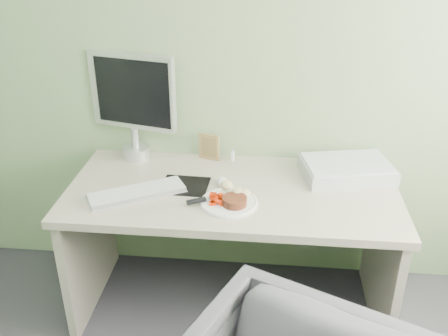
# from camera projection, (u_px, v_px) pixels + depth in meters

# --- Properties ---
(wall_back) EXTENTS (3.50, 0.00, 3.50)m
(wall_back) POSITION_uv_depth(u_px,v_px,m) (240.00, 43.00, 2.47)
(wall_back) COLOR gray
(wall_back) RESTS_ON floor
(desk) EXTENTS (1.60, 0.75, 0.73)m
(desk) POSITION_uv_depth(u_px,v_px,m) (232.00, 220.00, 2.50)
(desk) COLOR #A79F8C
(desk) RESTS_ON floor
(plate) EXTENTS (0.26, 0.26, 0.01)m
(plate) POSITION_uv_depth(u_px,v_px,m) (229.00, 203.00, 2.28)
(plate) COLOR white
(plate) RESTS_ON desk
(steak) EXTENTS (0.14, 0.14, 0.04)m
(steak) POSITION_uv_depth(u_px,v_px,m) (234.00, 201.00, 2.25)
(steak) COLOR black
(steak) RESTS_ON plate
(potato_pile) EXTENTS (0.15, 0.14, 0.07)m
(potato_pile) POSITION_uv_depth(u_px,v_px,m) (237.00, 190.00, 2.30)
(potato_pile) COLOR tan
(potato_pile) RESTS_ON plate
(carrot_heap) EXTENTS (0.07, 0.06, 0.04)m
(carrot_heap) POSITION_uv_depth(u_px,v_px,m) (217.00, 198.00, 2.27)
(carrot_heap) COLOR red
(carrot_heap) RESTS_ON plate
(steak_knife) EXTENTS (0.22, 0.13, 0.02)m
(steak_knife) POSITION_uv_depth(u_px,v_px,m) (204.00, 199.00, 2.27)
(steak_knife) COLOR silver
(steak_knife) RESTS_ON plate
(mousepad) EXTENTS (0.24, 0.21, 0.00)m
(mousepad) POSITION_uv_depth(u_px,v_px,m) (185.00, 186.00, 2.44)
(mousepad) COLOR black
(mousepad) RESTS_ON desk
(keyboard) EXTENTS (0.45, 0.34, 0.02)m
(keyboard) POSITION_uv_depth(u_px,v_px,m) (137.00, 192.00, 2.35)
(keyboard) COLOR white
(keyboard) RESTS_ON desk
(computer_mouse) EXTENTS (0.08, 0.11, 0.03)m
(computer_mouse) POSITION_uv_depth(u_px,v_px,m) (223.00, 182.00, 2.43)
(computer_mouse) COLOR white
(computer_mouse) RESTS_ON desk
(photo_frame) EXTENTS (0.11, 0.05, 0.14)m
(photo_frame) POSITION_uv_depth(u_px,v_px,m) (209.00, 147.00, 2.68)
(photo_frame) COLOR olive
(photo_frame) RESTS_ON desk
(eyedrop_bottle) EXTENTS (0.02, 0.02, 0.07)m
(eyedrop_bottle) POSITION_uv_depth(u_px,v_px,m) (233.00, 155.00, 2.68)
(eyedrop_bottle) COLOR white
(eyedrop_bottle) RESTS_ON desk
(scanner) EXTENTS (0.49, 0.38, 0.07)m
(scanner) POSITION_uv_depth(u_px,v_px,m) (347.00, 170.00, 2.52)
(scanner) COLOR #B6BABE
(scanner) RESTS_ON desk
(monitor) EXTENTS (0.47, 0.18, 0.57)m
(monitor) POSITION_uv_depth(u_px,v_px,m) (133.00, 101.00, 2.60)
(monitor) COLOR silver
(monitor) RESTS_ON desk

